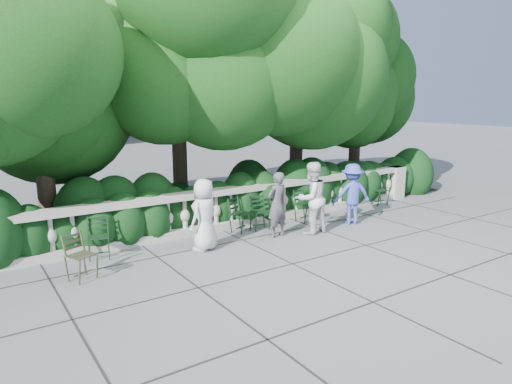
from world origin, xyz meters
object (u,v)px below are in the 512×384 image
chair_weathered (88,281)px  person_casual_man (311,198)px  chair_c (309,222)px  person_businessman (204,215)px  chair_e (262,231)px  chair_f (382,206)px  chair_d (246,233)px  person_woman_grey (277,205)px  person_older_blue (352,194)px  chair_b (100,261)px

chair_weathered → person_casual_man: size_ratio=0.50×
chair_c → person_businessman: (-3.19, -0.42, 0.75)m
chair_e → chair_f: same height
chair_e → chair_c: bearing=9.6°
person_businessman → chair_f: bearing=160.6°
person_casual_man → person_businessman: bearing=-9.8°
chair_d → person_woman_grey: person_woman_grey is taller
chair_weathered → chair_f: bearing=-17.7°
chair_e → person_older_blue: person_older_blue is taller
chair_b → chair_d: same height
chair_b → person_casual_man: bearing=4.4°
chair_c → chair_weathered: size_ratio=1.00×
chair_b → person_woman_grey: (3.80, -0.61, 0.75)m
chair_d → person_businessman: bearing=179.1°
chair_d → person_businessman: 1.64m
person_businessman → person_woman_grey: size_ratio=1.00×
person_woman_grey → person_casual_man: (0.81, -0.23, 0.09)m
chair_d → person_woman_grey: (0.44, -0.63, 0.75)m
person_businessman → chair_d: bearing=176.8°
chair_d → chair_f: bearing=-21.9°
chair_e → person_woman_grey: person_woman_grey is taller
chair_c → person_businessman: bearing=175.4°
chair_e → person_casual_man: 1.41m
chair_c → person_woman_grey: 1.67m
chair_b → chair_e: same height
person_woman_grey → chair_d: bearing=-63.0°
chair_e → chair_d: bearing=176.3°
chair_f → person_casual_man: size_ratio=0.50×
chair_c → person_older_blue: size_ratio=0.55×
chair_d → person_older_blue: (2.64, -0.78, 0.76)m
chair_e → person_older_blue: 2.46m
chair_b → person_older_blue: person_older_blue is taller
person_businessman → chair_b: bearing=-39.4°
person_older_blue → chair_d: bearing=5.6°
chair_b → person_older_blue: size_ratio=0.55×
person_woman_grey → person_casual_man: size_ratio=0.89×
chair_c → person_older_blue: bearing=-52.1°
person_casual_man → chair_c: bearing=-130.8°
chair_d → person_woman_grey: bearing=-78.0°
chair_f → person_older_blue: bearing=-152.0°
chair_weathered → person_casual_man: 5.13m
chair_f → person_businessman: 6.21m
chair_e → chair_weathered: bearing=-158.7°
chair_weathered → person_businessman: bearing=-15.3°
person_woman_grey → person_casual_man: 0.85m
chair_b → person_businessman: bearing=0.4°
person_woman_grey → person_businessman: bearing=-10.6°
person_older_blue → person_businessman: bearing=18.7°
chair_b → chair_d: size_ratio=1.00×
chair_d → person_older_blue: size_ratio=0.55×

